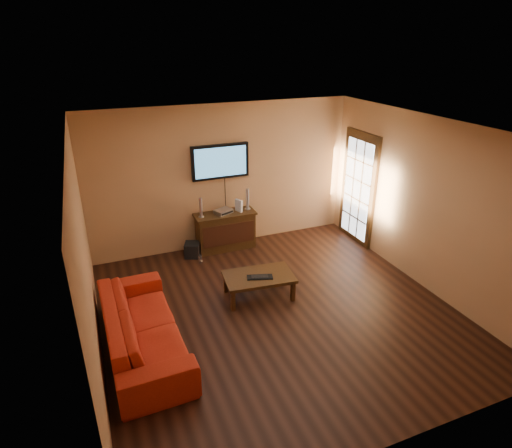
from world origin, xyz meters
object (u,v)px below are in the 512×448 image
sofa (141,320)px  speaker_right (248,200)px  media_console (225,231)px  coffee_table (259,278)px  speaker_left (201,208)px  bottle (200,259)px  game_console (239,206)px  keyboard (260,277)px  subwoofer (192,250)px  av_receiver (223,211)px  television (220,162)px

sofa → speaker_right: bearing=-46.1°
media_console → coffee_table: bearing=-91.6°
speaker_left → bottle: size_ratio=2.03×
game_console → bottle: bearing=-178.3°
media_console → coffee_table: (-0.05, -1.79, -0.04)m
keyboard → subwoofer: bearing=109.4°
sofa → keyboard: (1.84, 0.50, -0.06)m
sofa → av_receiver: size_ratio=7.23×
television → av_receiver: television is taller
speaker_right → keyboard: speaker_right is taller
bottle → game_console: bearing=24.4°
media_console → television: television is taller
av_receiver → subwoofer: 0.92m
game_console → bottle: size_ratio=1.27×
coffee_table → keyboard: size_ratio=2.70×
television → av_receiver: (-0.02, -0.16, -0.91)m
speaker_right → game_console: size_ratio=1.77×
speaker_left → subwoofer: 0.80m
speaker_left → game_console: speaker_left is taller
game_console → sofa: bearing=-155.6°
keyboard → bottle: bearing=111.2°
subwoofer → media_console: bearing=30.1°
media_console → subwoofer: media_console is taller
speaker_left → subwoofer: bearing=-160.3°
television → coffee_table: television is taller
television → keyboard: 2.41m
media_console → keyboard: size_ratio=2.75×
television → speaker_left: (-0.46, -0.20, -0.78)m
television → game_console: size_ratio=4.65×
sofa → subwoofer: bearing=-29.7°
coffee_table → speaker_right: (0.52, 1.83, 0.58)m
subwoofer → speaker_left: bearing=41.8°
subwoofer → keyboard: bearing=-48.5°
keyboard → sofa: bearing=-164.9°
subwoofer → keyboard: size_ratio=0.65×
media_console → bottle: size_ratio=6.29×
coffee_table → av_receiver: 1.86m
sofa → speaker_right: (2.37, 2.39, 0.47)m
av_receiver → keyboard: bearing=-114.2°
bottle → keyboard: keyboard is taller
television → speaker_right: (0.47, -0.14, -0.76)m
av_receiver → bottle: size_ratio=1.72×
speaker_left → av_receiver: speaker_left is taller
av_receiver → subwoofer: size_ratio=1.17×
subwoofer → bottle: subwoofer is taller
bottle → keyboard: 1.58m
sofa → game_console: size_ratio=9.85×
media_console → bottle: media_console is taller
sofa → bottle: bearing=-34.8°
coffee_table → television: bearing=88.5°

